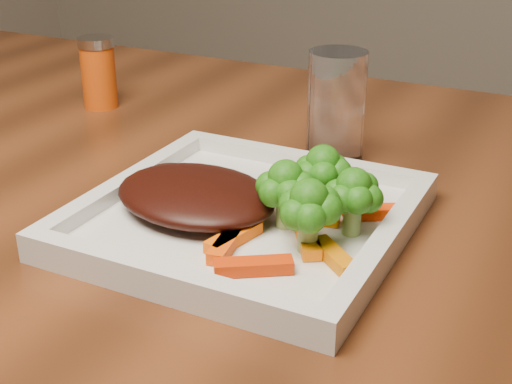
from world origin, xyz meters
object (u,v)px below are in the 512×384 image
at_px(plate, 246,222).
at_px(steak, 196,195).
at_px(drinking_glass, 336,108).
at_px(spice_shaker, 98,73).

relative_size(plate, steak, 1.77).
xyz_separation_m(plate, drinking_glass, (0.01, 0.18, 0.05)).
xyz_separation_m(spice_shaker, drinking_glass, (0.34, -0.04, 0.01)).
distance_m(spice_shaker, drinking_glass, 0.35).
height_order(steak, spice_shaker, spice_shaker).
height_order(plate, spice_shaker, spice_shaker).
xyz_separation_m(steak, spice_shaker, (-0.29, 0.23, 0.02)).
relative_size(steak, drinking_glass, 1.27).
xyz_separation_m(plate, steak, (-0.04, -0.01, 0.02)).
height_order(steak, drinking_glass, drinking_glass).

